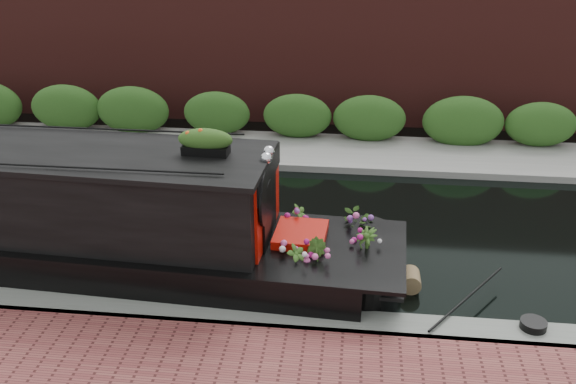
# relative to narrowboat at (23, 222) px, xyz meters

# --- Properties ---
(ground) EXTENTS (80.00, 80.00, 0.00)m
(ground) POSITION_rel_narrowboat_xyz_m (4.10, 1.90, -0.90)
(ground) COLOR black
(ground) RESTS_ON ground
(near_bank_coping) EXTENTS (40.00, 0.60, 0.50)m
(near_bank_coping) POSITION_rel_narrowboat_xyz_m (4.10, -1.40, -0.90)
(near_bank_coping) COLOR slate
(near_bank_coping) RESTS_ON ground
(far_bank_path) EXTENTS (40.00, 2.40, 0.34)m
(far_bank_path) POSITION_rel_narrowboat_xyz_m (4.10, 6.10, -0.90)
(far_bank_path) COLOR gray
(far_bank_path) RESTS_ON ground
(far_hedge) EXTENTS (40.00, 1.10, 2.80)m
(far_hedge) POSITION_rel_narrowboat_xyz_m (4.10, 7.00, -0.90)
(far_hedge) COLOR #29521B
(far_hedge) RESTS_ON ground
(far_brick_wall) EXTENTS (40.00, 1.00, 8.00)m
(far_brick_wall) POSITION_rel_narrowboat_xyz_m (4.10, 9.10, -0.90)
(far_brick_wall) COLOR #4C1D1A
(far_brick_wall) RESTS_ON ground
(narrowboat) EXTENTS (12.97, 2.92, 3.01)m
(narrowboat) POSITION_rel_narrowboat_xyz_m (0.00, 0.00, 0.00)
(narrowboat) COLOR black
(narrowboat) RESTS_ON ground
(rope_fender) EXTENTS (0.34, 0.44, 0.34)m
(rope_fender) POSITION_rel_narrowboat_xyz_m (6.87, -0.00, -0.73)
(rope_fender) COLOR olive
(rope_fender) RESTS_ON ground
(coiled_mooring_rope) EXTENTS (0.40, 0.40, 0.12)m
(coiled_mooring_rope) POSITION_rel_narrowboat_xyz_m (8.61, -1.26, -0.59)
(coiled_mooring_rope) COLOR black
(coiled_mooring_rope) RESTS_ON near_bank_coping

